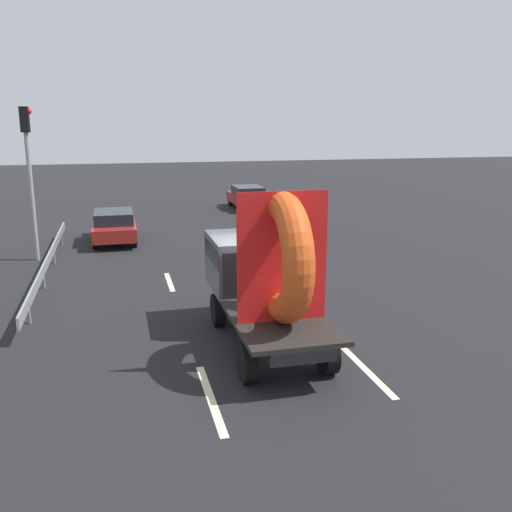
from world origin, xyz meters
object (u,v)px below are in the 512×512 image
flatbed_truck (263,270)px  distant_sedan (114,225)px  traffic_light (29,162)px  oncoming_car (247,197)px

flatbed_truck → distant_sedan: flatbed_truck is taller
traffic_light → oncoming_car: size_ratio=1.36×
flatbed_truck → oncoming_car: size_ratio=1.29×
flatbed_truck → distant_sedan: bearing=105.3°
distant_sedan → oncoming_car: size_ratio=1.01×
traffic_light → oncoming_car: 15.24m
traffic_light → oncoming_car: bearing=44.6°
flatbed_truck → traffic_light: traffic_light is taller
distant_sedan → traffic_light: traffic_light is taller
flatbed_truck → distant_sedan: 12.89m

